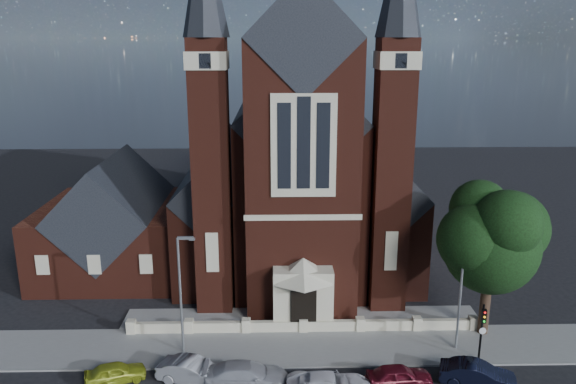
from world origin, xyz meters
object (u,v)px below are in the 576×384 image
Objects in this scene: car_silver_a at (194,372)px; car_silver_b at (247,376)px; street_tree at (495,242)px; street_lamp_right at (462,286)px; car_dark_red at (399,376)px; traffic_signal at (482,326)px; car_lime_van at (115,373)px; street_lamp_left at (182,288)px; church at (295,167)px; parish_hall at (115,227)px; car_navy at (478,375)px.

car_silver_b is at bearing -79.15° from car_silver_a.
street_tree reaches higher than street_lamp_right.
car_dark_red is (9.01, -0.16, -0.07)m from car_silver_b.
car_lime_van is (-22.56, -1.54, -1.97)m from traffic_signal.
car_lime_van is 7.94m from car_silver_b.
street_lamp_right is 17.67m from car_silver_a.
street_lamp_left is 6.24m from car_lime_van.
parish_hall is (-16.00, -4.94, -4.17)m from church.
street_lamp_left is 6.89m from car_silver_b.
car_lime_van is (-3.65, -3.12, -3.99)m from street_lamp_left.
car_dark_red is (21.36, -17.97, -3.34)m from parish_hall.
car_silver_a is 1.02× the size of car_navy.
car_silver_a is at bearing -107.01° from church.
traffic_signal reaches higher than car_silver_b.
church is 21.76m from street_lamp_right.
church is at bearing 17.16° from parish_hall.
car_navy is at bearing -91.32° from car_silver_b.
parish_hall reaches higher than car_dark_red.
traffic_signal is at bearing -61.80° from church.
car_lime_van is 0.70× the size of car_silver_b.
traffic_signal is 6.42m from car_dark_red.
street_tree is at bearing -6.02° from car_navy.
car_lime_van is at bearing 81.62° from car_dark_red.
parish_hall is 19.90m from car_silver_a.
parish_hall is 3.05× the size of traffic_signal.
car_silver_a is (-6.82, -22.30, -7.45)m from church.
car_dark_red is (13.27, -3.97, -3.93)m from street_lamp_left.
parish_hall is 1.14× the size of street_tree.
parish_hall is 3.10× the size of car_dark_red.
street_lamp_right is at bearing -28.22° from parish_hall.
church reaches higher than traffic_signal.
street_lamp_right is 1.81× the size of car_silver_a.
traffic_signal is at bearing -104.88° from car_lime_van.
street_tree is at bearing -57.37° from car_dark_red.
parish_hall is at bearing 34.33° from car_silver_b.
car_navy is at bearing -73.24° from car_silver_a.
street_lamp_right is (18.00, 0.00, 0.00)m from street_lamp_left.
car_lime_van is at bearing -117.66° from church.
car_navy is (-2.59, -5.74, -6.23)m from street_tree.
street_lamp_left is 2.02× the size of traffic_signal.
car_navy is at bearing -112.00° from traffic_signal.
traffic_signal is at bearing -29.98° from parish_hall.
traffic_signal is 18.00m from car_silver_a.
street_tree is 20.71m from street_lamp_left.
car_silver_a is (4.74, -0.24, 0.13)m from car_lime_van.
street_lamp_left is at bearing -59.98° from parish_hall.
street_lamp_right is 1.84× the size of car_navy.
street_lamp_left is 5.23m from car_silver_a.
street_tree is at bearing -71.64° from car_silver_b.
street_lamp_left is 1.00× the size of street_lamp_right.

